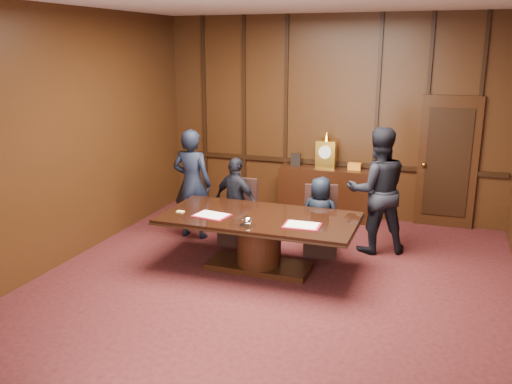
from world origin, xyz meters
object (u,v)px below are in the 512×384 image
sideboard (325,191)px  witness_right (377,190)px  signatory_left (236,202)px  signatory_right (320,216)px  conference_table (259,234)px  witness_left (192,184)px

sideboard → witness_right: 1.78m
signatory_left → signatory_right: (1.30, 0.00, -0.10)m
signatory_left → conference_table: bearing=148.3°
signatory_right → witness_right: size_ratio=0.63×
conference_table → witness_left: size_ratio=1.51×
signatory_left → signatory_right: size_ratio=1.16×
sideboard → witness_right: (1.06, -1.35, 0.44)m
witness_right → witness_left: bearing=-15.5°
conference_table → witness_right: (1.39, 1.24, 0.42)m
sideboard → signatory_right: 1.82m
signatory_left → witness_left: size_ratio=0.78×
signatory_left → witness_right: (2.04, 0.44, 0.25)m
witness_right → conference_table: bearing=19.1°
conference_table → signatory_right: 1.03m
sideboard → conference_table: 2.61m
witness_right → signatory_right: bearing=8.1°
sideboard → conference_table: size_ratio=0.61×
sideboard → signatory_left: size_ratio=1.18×
sideboard → signatory_right: (0.32, -1.79, 0.10)m
witness_left → witness_right: (2.82, 0.35, 0.06)m
signatory_right → witness_right: (0.74, 0.44, 0.34)m
signatory_right → witness_right: 0.93m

